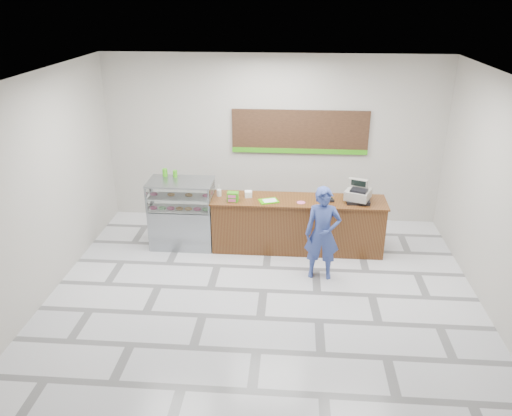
# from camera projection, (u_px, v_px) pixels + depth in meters

# --- Properties ---
(floor) EXTENTS (7.00, 7.00, 0.00)m
(floor) POSITION_uv_depth(u_px,v_px,m) (263.00, 291.00, 8.32)
(floor) COLOR silver
(floor) RESTS_ON ground
(back_wall) EXTENTS (7.00, 0.00, 7.00)m
(back_wall) POSITION_uv_depth(u_px,v_px,m) (273.00, 140.00, 10.37)
(back_wall) COLOR #B7B2A8
(back_wall) RESTS_ON floor
(ceiling) EXTENTS (7.00, 7.00, 0.00)m
(ceiling) POSITION_uv_depth(u_px,v_px,m) (265.00, 77.00, 6.93)
(ceiling) COLOR silver
(ceiling) RESTS_ON back_wall
(sales_counter) EXTENTS (3.26, 0.76, 1.03)m
(sales_counter) POSITION_uv_depth(u_px,v_px,m) (298.00, 224.00, 9.49)
(sales_counter) COLOR brown
(sales_counter) RESTS_ON floor
(display_case) EXTENTS (1.22, 0.72, 1.33)m
(display_case) POSITION_uv_depth(u_px,v_px,m) (182.00, 213.00, 9.59)
(display_case) COLOR gray
(display_case) RESTS_ON floor
(menu_board) EXTENTS (2.80, 0.06, 0.90)m
(menu_board) POSITION_uv_depth(u_px,v_px,m) (300.00, 133.00, 10.22)
(menu_board) COLOR black
(menu_board) RESTS_ON back_wall
(cash_register) EXTENTS (0.55, 0.56, 0.40)m
(cash_register) POSITION_uv_depth(u_px,v_px,m) (358.00, 194.00, 9.15)
(cash_register) COLOR black
(cash_register) RESTS_ON sales_counter
(card_terminal) EXTENTS (0.11, 0.17, 0.04)m
(card_terminal) POSITION_uv_depth(u_px,v_px,m) (331.00, 200.00, 9.22)
(card_terminal) COLOR black
(card_terminal) RESTS_ON sales_counter
(serving_tray) EXTENTS (0.41, 0.35, 0.02)m
(serving_tray) POSITION_uv_depth(u_px,v_px,m) (269.00, 201.00, 9.20)
(serving_tray) COLOR #38C803
(serving_tray) RESTS_ON sales_counter
(napkin_box) EXTENTS (0.15, 0.15, 0.11)m
(napkin_box) POSITION_uv_depth(u_px,v_px,m) (248.00, 194.00, 9.39)
(napkin_box) COLOR white
(napkin_box) RESTS_ON sales_counter
(straw_cup) EXTENTS (0.09, 0.09, 0.13)m
(straw_cup) POSITION_uv_depth(u_px,v_px,m) (219.00, 193.00, 9.42)
(straw_cup) COLOR silver
(straw_cup) RESTS_ON sales_counter
(promo_box) EXTENTS (0.21, 0.15, 0.18)m
(promo_box) POSITION_uv_depth(u_px,v_px,m) (233.00, 197.00, 9.18)
(promo_box) COLOR #379A13
(promo_box) RESTS_ON sales_counter
(donut_decal) EXTENTS (0.16, 0.16, 0.00)m
(donut_decal) POSITION_uv_depth(u_px,v_px,m) (301.00, 202.00, 9.15)
(donut_decal) COLOR #E15892
(donut_decal) RESTS_ON sales_counter
(green_cup_left) EXTENTS (0.09, 0.09, 0.15)m
(green_cup_left) POSITION_uv_depth(u_px,v_px,m) (165.00, 172.00, 9.56)
(green_cup_left) COLOR #379A13
(green_cup_left) RESTS_ON display_case
(green_cup_right) EXTENTS (0.08, 0.08, 0.13)m
(green_cup_right) POSITION_uv_depth(u_px,v_px,m) (175.00, 174.00, 9.52)
(green_cup_right) COLOR #379A13
(green_cup_right) RESTS_ON display_case
(customer) EXTENTS (0.62, 0.42, 1.65)m
(customer) POSITION_uv_depth(u_px,v_px,m) (323.00, 234.00, 8.44)
(customer) COLOR #31438A
(customer) RESTS_ON floor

